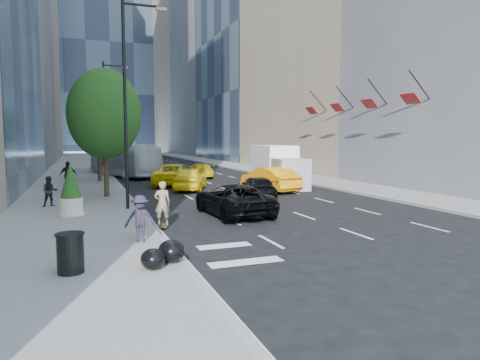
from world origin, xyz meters
name	(u,v)px	position (x,y,z in m)	size (l,w,h in m)	color
ground	(284,217)	(0.00, 0.00, 0.00)	(160.00, 160.00, 0.00)	black
sidewalk_left	(77,172)	(-9.00, 30.00, 0.07)	(6.00, 120.00, 0.15)	slate
sidewalk_right	(248,168)	(10.00, 30.00, 0.07)	(4.00, 120.00, 0.15)	slate
tower_left_end	(12,19)	(-22.00, 92.00, 30.00)	(20.00, 28.00, 60.00)	#2B3443
tower_right_mid	(225,5)	(22.00, 74.00, 32.50)	(20.00, 24.00, 65.00)	#5A5B5F
tower_right_far	(198,59)	(22.00, 98.00, 25.00)	(20.00, 24.00, 50.00)	gray
lamp_near	(129,91)	(-6.32, 4.00, 5.81)	(2.13, 0.22, 10.00)	black
lamp_far	(107,113)	(-6.32, 22.00, 5.81)	(2.13, 0.22, 10.00)	black
tree_near	(104,114)	(-7.20, 9.00, 4.97)	(4.20, 4.20, 7.46)	#322413
tree_mid	(98,116)	(-7.20, 19.00, 5.32)	(4.50, 4.50, 7.99)	#322413
tree_far	(93,129)	(-7.20, 32.00, 4.62)	(3.90, 3.90, 6.92)	#322413
traffic_signal	(98,133)	(-6.40, 40.00, 4.23)	(2.48, 0.53, 5.20)	black
facade_flags	(354,103)	(10.64, 10.00, 6.18)	(1.85, 13.30, 2.05)	black
skateboarder	(162,206)	(-5.60, -0.47, 0.88)	(0.64, 0.42, 1.76)	olive
black_sedan_lincoln	(233,200)	(-2.00, 1.33, 0.73)	(2.41, 5.22, 1.45)	black
black_sedan_mercedes	(258,188)	(1.20, 5.99, 0.65)	(1.81, 4.46, 1.29)	black
taxi_a	(190,178)	(-1.53, 11.50, 0.81)	(1.92, 4.76, 1.62)	yellow
taxi_b	(270,179)	(3.34, 9.00, 0.83)	(1.75, 5.02, 1.65)	orange
taxi_c	(173,174)	(-2.00, 15.11, 0.82)	(2.72, 5.90, 1.64)	yellow
taxi_d	(200,170)	(1.58, 20.50, 0.65)	(1.83, 4.49, 1.30)	yellow
city_bus	(124,160)	(-4.80, 24.17, 1.52)	(2.55, 10.91, 3.04)	silver
box_truck	(278,166)	(5.01, 11.29, 1.55)	(2.63, 6.48, 3.04)	white
pedestrian_a	(50,191)	(-10.08, 6.02, 0.91)	(0.74, 0.58, 1.53)	black
pedestrian_b	(68,175)	(-9.40, 13.60, 1.09)	(1.11, 0.46, 1.89)	black
pedestrian_c	(140,219)	(-6.80, -3.12, 0.93)	(1.01, 0.58, 1.56)	#251F2E
trash_can	(70,254)	(-8.89, -5.82, 0.64)	(0.65, 0.65, 0.98)	black
planter_shrub	(71,190)	(-9.03, 3.00, 1.28)	(0.99, 0.99, 2.37)	#ECE4C4
garbage_bags	(164,254)	(-6.54, -5.95, 0.45)	(1.26, 1.22, 0.62)	black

